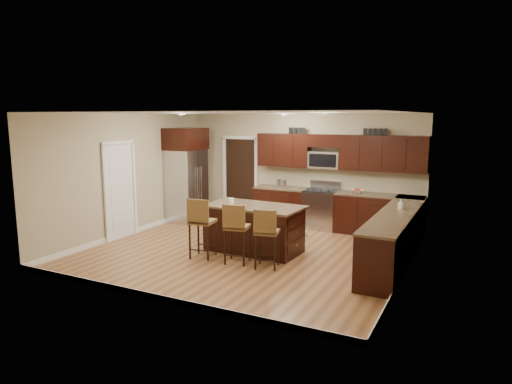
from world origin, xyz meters
The scene contains 23 objects.
floor centered at (0.00, 0.00, 0.00)m, with size 6.00×6.00×0.00m, color #96643B.
ceiling centered at (0.00, 0.00, 2.70)m, with size 6.00×6.00×0.00m, color silver.
wall_back centered at (0.00, 2.75, 1.35)m, with size 6.00×6.00×0.00m, color tan.
wall_left centered at (-3.00, 0.00, 1.35)m, with size 5.50×5.50×0.00m, color tan.
wall_right centered at (3.00, 0.00, 1.35)m, with size 5.50×5.50×0.00m, color tan.
base_cabinets centered at (1.90, 1.45, 0.46)m, with size 4.02×3.96×0.92m.
upper_cabinets centered at (1.04, 2.58, 1.84)m, with size 4.00×0.33×0.80m.
range centered at (0.68, 2.45, 0.47)m, with size 0.76×0.64×1.11m.
microwave centered at (0.68, 2.60, 1.62)m, with size 0.76×0.31×0.40m, color silver.
doorway centered at (-1.65, 2.73, 1.03)m, with size 0.85×0.03×2.06m, color black.
pantry_door centered at (-2.98, -0.30, 1.02)m, with size 0.03×0.80×2.04m, color white.
letter_decor centered at (0.90, 2.58, 2.29)m, with size 2.20×0.03×0.15m, color black, non-canonical shape.
island centered at (0.09, 0.09, 0.43)m, with size 1.95×1.09×0.92m.
stool_left centered at (-0.58, -0.76, 0.71)m, with size 0.48×0.48×1.14m.
stool_mid centered at (0.17, -0.76, 0.69)m, with size 0.48×0.48×1.10m.
stool_right centered at (0.76, -0.76, 0.67)m, with size 0.48×0.48×1.07m.
refrigerator centered at (-2.62, 1.68, 1.21)m, with size 0.79×0.97×2.35m.
floor_mat centered at (0.09, 1.47, 0.01)m, with size 1.00×0.67×0.01m, color brown.
fruit_bowl centered at (1.51, 2.45, 0.96)m, with size 0.29×0.29×0.07m, color silver.
soap_bottle centered at (2.70, 1.03, 1.01)m, with size 0.08×0.08×0.18m, color #B2B2B2.
canister_tall centered at (-0.42, 2.45, 1.02)m, with size 0.12×0.12×0.20m, color silver.
canister_short centered at (-0.28, 2.45, 1.01)m, with size 0.11×0.11×0.18m, color silver.
island_jar centered at (-0.41, 0.09, 0.97)m, with size 0.10×0.10×0.10m, color white.
Camera 1 is at (4.05, -7.68, 2.63)m, focal length 32.00 mm.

